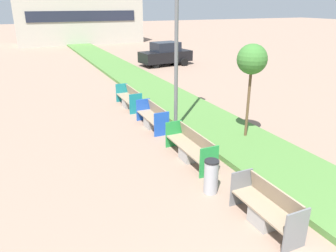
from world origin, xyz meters
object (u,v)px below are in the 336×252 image
object	(u,v)px
bench_teal_frame	(129,100)
litter_bin	(211,177)
parked_car_distant	(166,54)
bench_blue_frame	(153,119)
street_lamp_post	(177,5)
bench_green_frame	(191,149)
sapling_tree_near	(252,60)
bench_grey_frame	(266,211)

from	to	relation	value
bench_teal_frame	litter_bin	bearing A→B (deg)	-93.05
litter_bin	parked_car_distant	bearing A→B (deg)	69.51
bench_blue_frame	litter_bin	bearing A→B (deg)	-94.81
street_lamp_post	parked_car_distant	distance (m)	15.40
bench_green_frame	bench_blue_frame	distance (m)	3.28
bench_teal_frame	street_lamp_post	size ratio (longest dim) A/B	0.26
bench_blue_frame	street_lamp_post	size ratio (longest dim) A/B	0.24
bench_teal_frame	bench_blue_frame	bearing A→B (deg)	-90.04
bench_green_frame	parked_car_distant	distance (m)	17.37
street_lamp_post	bench_blue_frame	bearing A→B (deg)	124.53
litter_bin	sapling_tree_near	size ratio (longest dim) A/B	0.27
bench_green_frame	sapling_tree_near	world-z (taller)	sapling_tree_near
litter_bin	street_lamp_post	bearing A→B (deg)	76.39
bench_grey_frame	bench_green_frame	size ratio (longest dim) A/B	0.77
litter_bin	sapling_tree_near	xyz separation A→B (m)	(3.08, 2.58, 2.48)
bench_green_frame	street_lamp_post	xyz separation A→B (m)	(0.61, 2.39, 4.37)
street_lamp_post	sapling_tree_near	distance (m)	3.23
street_lamp_post	parked_car_distant	xyz separation A→B (m)	(5.72, 13.78, -3.83)
bench_teal_frame	street_lamp_post	world-z (taller)	street_lamp_post
bench_teal_frame	parked_car_distant	size ratio (longest dim) A/B	0.51
bench_blue_frame	litter_bin	distance (m)	5.26
street_lamp_post	bench_grey_frame	bearing A→B (deg)	-95.81
street_lamp_post	parked_car_distant	bearing A→B (deg)	67.45
bench_grey_frame	bench_blue_frame	xyz separation A→B (m)	(0.00, 6.93, 0.01)
bench_grey_frame	parked_car_distant	size ratio (longest dim) A/B	0.43
bench_grey_frame	sapling_tree_near	xyz separation A→B (m)	(2.64, 4.27, 2.60)
bench_green_frame	parked_car_distant	xyz separation A→B (m)	(6.33, 16.16, 0.54)
bench_teal_frame	street_lamp_post	xyz separation A→B (m)	(0.61, -3.95, 4.37)
bench_blue_frame	bench_green_frame	bearing A→B (deg)	-89.92
bench_blue_frame	parked_car_distant	size ratio (longest dim) A/B	0.47
street_lamp_post	bench_teal_frame	bearing A→B (deg)	98.78
bench_teal_frame	sapling_tree_near	size ratio (longest dim) A/B	0.63
bench_green_frame	litter_bin	size ratio (longest dim) A/B	2.55
bench_blue_frame	bench_grey_frame	bearing A→B (deg)	-90.02
bench_green_frame	bench_teal_frame	distance (m)	6.34
litter_bin	parked_car_distant	size ratio (longest dim) A/B	0.22
bench_blue_frame	sapling_tree_near	distance (m)	4.56
bench_teal_frame	street_lamp_post	bearing A→B (deg)	-81.22
street_lamp_post	sapling_tree_near	bearing A→B (deg)	-41.10
litter_bin	bench_blue_frame	bearing A→B (deg)	85.19
sapling_tree_near	parked_car_distant	bearing A→B (deg)	76.65
bench_grey_frame	parked_car_distant	world-z (taller)	parked_car_distant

